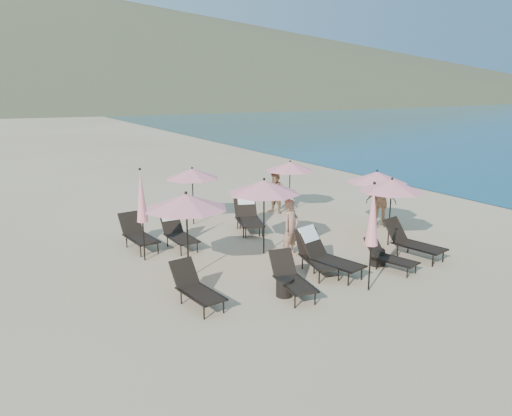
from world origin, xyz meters
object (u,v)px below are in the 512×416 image
lounger_7 (177,230)px  beachgoer_b (276,193)px  lounger_8 (247,217)px  lounger_2 (316,255)px  lounger_0 (196,287)px  side_table_0 (284,287)px  umbrella_closed_0 (373,216)px  lounger_3 (326,253)px  umbrella_open_4 (290,166)px  beachgoer_c (381,202)px  umbrella_open_2 (392,186)px  umbrella_open_5 (377,177)px  umbrella_open_0 (186,202)px  lounger_4 (389,256)px  umbrella_open_1 (264,187)px  lounger_9 (249,214)px  umbrella_open_3 (192,174)px  umbrella_closed_1 (141,197)px  beachgoer_a (291,228)px  lounger_6 (138,233)px  lounger_5 (412,241)px  side_table_1 (377,257)px  lounger_1 (291,277)px

lounger_7 → beachgoer_b: beachgoer_b is taller
lounger_8 → lounger_2: bearing=-76.3°
lounger_0 → lounger_7: bearing=66.8°
side_table_0 → umbrella_closed_0: bearing=-20.5°
lounger_3 → umbrella_open_4: (2.81, 6.06, 1.29)m
umbrella_open_4 → beachgoer_c: bearing=-63.7°
lounger_2 → umbrella_closed_0: size_ratio=0.68×
lounger_3 → umbrella_closed_0: 2.01m
umbrella_open_2 → umbrella_closed_0: umbrella_closed_0 is taller
lounger_3 → beachgoer_b: beachgoer_b is taller
lounger_0 → lounger_3: bearing=-5.9°
lounger_8 → umbrella_open_5: size_ratio=0.85×
umbrella_open_0 → umbrella_closed_0: bearing=-40.2°
lounger_8 → umbrella_open_2: (3.11, -3.67, 1.47)m
umbrella_open_2 → umbrella_open_4: bearing=94.3°
lounger_2 → umbrella_closed_0: umbrella_closed_0 is taller
lounger_4 → umbrella_open_1: umbrella_open_1 is taller
side_table_0 → beachgoer_c: (6.27, 3.41, 0.68)m
lounger_2 → lounger_9: bearing=97.1°
side_table_0 → beachgoer_c: 7.16m
umbrella_open_2 → lounger_2: bearing=-167.9°
lounger_0 → beachgoer_b: size_ratio=1.03×
lounger_2 → beachgoer_b: 6.40m
umbrella_open_3 → umbrella_closed_1: 3.97m
beachgoer_a → lounger_9: bearing=64.1°
lounger_3 → beachgoer_b: 6.56m
lounger_9 → beachgoer_a: beachgoer_a is taller
beachgoer_b → beachgoer_c: (2.25, -3.48, 0.08)m
lounger_3 → lounger_4: 1.78m
umbrella_open_2 → beachgoer_a: umbrella_open_2 is taller
lounger_6 → beachgoer_b: bearing=8.7°
lounger_9 → umbrella_open_0: (-3.54, -3.13, 1.49)m
lounger_5 → side_table_1: size_ratio=4.20×
umbrella_open_3 → side_table_1: bearing=-66.3°
umbrella_open_0 → umbrella_open_3: umbrella_open_0 is taller
lounger_8 → umbrella_open_0: (-3.43, -3.10, 1.59)m
lounger_1 → lounger_7: bearing=111.2°
umbrella_open_2 → side_table_1: umbrella_open_2 is taller
lounger_6 → beachgoer_a: beachgoer_a is taller
beachgoer_b → beachgoer_a: bearing=-49.0°
lounger_9 → lounger_4: bearing=-56.3°
lounger_5 → umbrella_open_4: (-0.18, 6.27, 1.36)m
lounger_8 → side_table_0: lounger_8 is taller
beachgoer_a → beachgoer_b: size_ratio=1.06×
lounger_8 → side_table_1: size_ratio=4.03×
lounger_4 → umbrella_open_4: umbrella_open_4 is taller
lounger_1 → lounger_3: size_ratio=0.86×
umbrella_closed_0 → beachgoer_a: (-0.30, 3.06, -1.04)m
lounger_4 → beachgoer_b: bearing=69.1°
umbrella_open_3 → side_table_0: (-0.57, -7.00, -1.65)m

